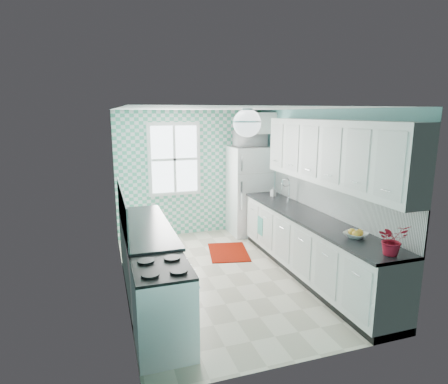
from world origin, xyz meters
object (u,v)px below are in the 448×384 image
object	(u,v)px
fridge	(249,191)
fruit_bowl	(356,235)
ceiling_light	(247,123)
microwave	(250,138)
potted_plant	(392,239)
stove	(163,307)
sink	(280,201)

from	to	relation	value
fridge	fruit_bowl	bearing A→B (deg)	-91.85
ceiling_light	microwave	size ratio (longest dim) A/B	0.58
fridge	potted_plant	size ratio (longest dim) A/B	5.19
fridge	microwave	bearing A→B (deg)	50.18
fridge	microwave	world-z (taller)	microwave
ceiling_light	stove	xyz separation A→B (m)	(-1.20, -0.73, -1.85)
stove	ceiling_light	bearing A→B (deg)	28.89
sink	fruit_bowl	world-z (taller)	sink
fridge	stove	size ratio (longest dim) A/B	1.99
stove	fruit_bowl	size ratio (longest dim) A/B	3.36
ceiling_light	stove	world-z (taller)	ceiling_light
fridge	stove	xyz separation A→B (m)	(-2.31, -3.36, -0.42)
ceiling_light	stove	distance (m)	2.32
ceiling_light	fruit_bowl	distance (m)	1.92
ceiling_light	fridge	bearing A→B (deg)	67.11
sink	ceiling_light	bearing A→B (deg)	-128.25
fridge	stove	distance (m)	4.10
ceiling_light	potted_plant	distance (m)	2.10
fruit_bowl	potted_plant	xyz separation A→B (m)	(0.00, -0.60, 0.14)
microwave	fruit_bowl	bearing A→B (deg)	93.06
potted_plant	fruit_bowl	bearing A→B (deg)	90.00
fridge	stove	world-z (taller)	fridge
potted_plant	microwave	distance (m)	3.95
stove	fruit_bowl	bearing A→B (deg)	-0.25
ceiling_light	fruit_bowl	xyz separation A→B (m)	(1.20, -0.64, -1.35)
ceiling_light	sink	world-z (taller)	ceiling_light
sink	fridge	bearing A→B (deg)	96.65
sink	potted_plant	size ratio (longest dim) A/B	1.55
potted_plant	microwave	bearing A→B (deg)	91.33
fridge	fruit_bowl	size ratio (longest dim) A/B	6.67
fridge	potted_plant	xyz separation A→B (m)	(0.09, -3.86, 0.22)
fruit_bowl	potted_plant	bearing A→B (deg)	-90.00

